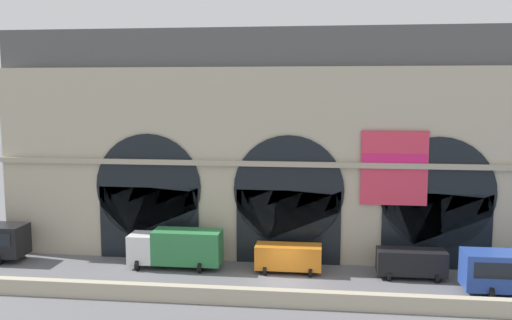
% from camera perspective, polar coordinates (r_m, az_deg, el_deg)
% --- Properties ---
extents(ground_plane, '(200.00, 200.00, 0.00)m').
position_cam_1_polar(ground_plane, '(42.31, 2.88, -12.60)').
color(ground_plane, slate).
extents(quay_parapet_wall, '(90.00, 0.70, 1.14)m').
position_cam_1_polar(quay_parapet_wall, '(38.02, 2.40, -14.02)').
color(quay_parapet_wall, '#B2A891').
rests_on(quay_parapet_wall, ground).
extents(station_building, '(49.89, 4.65, 19.44)m').
position_cam_1_polar(station_building, '(47.16, 3.60, 1.23)').
color(station_building, '#B2A891').
rests_on(station_building, ground).
extents(box_truck_midwest, '(7.50, 2.91, 3.12)m').
position_cam_1_polar(box_truck_midwest, '(45.76, -8.18, -8.89)').
color(box_truck_midwest, white).
rests_on(box_truck_midwest, ground).
extents(van_center, '(5.20, 2.48, 2.20)m').
position_cam_1_polar(van_center, '(44.42, 3.36, -9.94)').
color(van_center, orange).
rests_on(van_center, ground).
extents(van_mideast, '(5.20, 2.48, 2.20)m').
position_cam_1_polar(van_mideast, '(44.71, 15.71, -10.09)').
color(van_mideast, black).
rests_on(van_mideast, ground).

